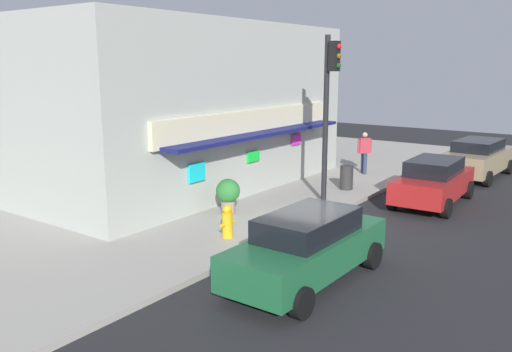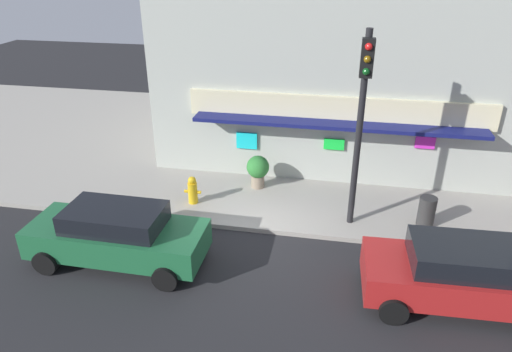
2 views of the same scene
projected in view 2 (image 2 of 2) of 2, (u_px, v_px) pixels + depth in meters
The scene contains 9 objects.
ground_plane at pixel (255, 233), 13.48m from camera, with size 53.54×53.54×0.00m, color #232326.
sidewalk at pixel (284, 148), 18.98m from camera, with size 35.69×12.57×0.15m, color #A39E93.
corner_building at pixel (341, 66), 18.53m from camera, with size 12.81×9.45×6.08m.
traffic_light at pixel (362, 108), 12.10m from camera, with size 0.32×0.58×5.53m.
fire_hydrant at pixel (193, 190), 14.59m from camera, with size 0.54×0.30×0.91m.
trash_can at pixel (427, 211), 13.40m from camera, with size 0.49×0.49×0.90m, color #2D2D2D.
potted_plant_by_doorway at pixel (258, 169), 15.47m from camera, with size 0.75×0.75×1.12m.
parked_car_green at pixel (117, 234), 11.92m from camera, with size 4.56×1.95×1.58m.
parked_car_red at pixel (460, 274), 10.48m from camera, with size 4.35×2.09×1.58m.
Camera 2 is at (2.12, -11.15, 7.45)m, focal length 32.61 mm.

